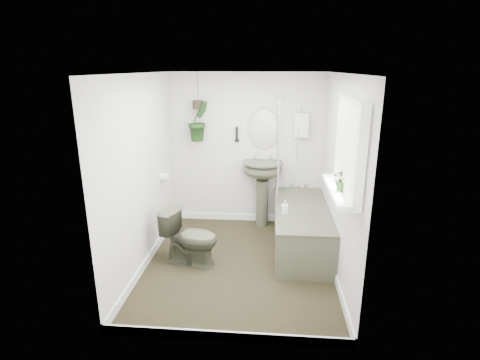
{
  "coord_description": "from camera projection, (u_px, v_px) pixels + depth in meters",
  "views": [
    {
      "loc": [
        0.36,
        -4.17,
        2.37
      ],
      "look_at": [
        0.0,
        0.15,
        1.05
      ],
      "focal_mm": 28.0,
      "sensor_mm": 36.0,
      "label": 1
    }
  ],
  "objects": [
    {
      "name": "toilet_roll_holder",
      "position": [
        164.0,
        177.0,
        5.19
      ],
      "size": [
        0.11,
        0.11,
        0.11
      ],
      "primitive_type": "cylinder",
      "rotation": [
        0.0,
        1.57,
        0.0
      ],
      "color": "white",
      "rests_on": "wall_left"
    },
    {
      "name": "oval_mirror",
      "position": [
        264.0,
        128.0,
        5.55
      ],
      "size": [
        0.46,
        0.03,
        0.62
      ],
      "primitive_type": "ellipsoid",
      "color": "#B6AA98",
      "rests_on": "wall_back"
    },
    {
      "name": "skirting",
      "position": [
        239.0,
        260.0,
        4.68
      ],
      "size": [
        2.3,
        2.8,
        0.1
      ],
      "primitive_type": "cube",
      "color": "white",
      "rests_on": "floor"
    },
    {
      "name": "wall_back",
      "position": [
        247.0,
        150.0,
        5.71
      ],
      "size": [
        2.3,
        0.02,
        2.3
      ],
      "primitive_type": "cube",
      "color": "white",
      "rests_on": "ground"
    },
    {
      "name": "ceiling",
      "position": [
        239.0,
        72.0,
        4.03
      ],
      "size": [
        2.3,
        2.8,
        0.02
      ],
      "primitive_type": "cube",
      "color": "white",
      "rests_on": "ground"
    },
    {
      "name": "window_recess",
      "position": [
        349.0,
        147.0,
        3.46
      ],
      "size": [
        0.08,
        1.0,
        0.9
      ],
      "primitive_type": "cube",
      "color": "white",
      "rests_on": "wall_right"
    },
    {
      "name": "floor",
      "position": [
        239.0,
        264.0,
        4.7
      ],
      "size": [
        2.3,
        2.8,
        0.02
      ],
      "primitive_type": "cube",
      "color": "black",
      "rests_on": "ground"
    },
    {
      "name": "shower_box",
      "position": [
        301.0,
        125.0,
        5.46
      ],
      "size": [
        0.2,
        0.1,
        0.35
      ],
      "primitive_type": "cube",
      "color": "white",
      "rests_on": "wall_back"
    },
    {
      "name": "wall_right",
      "position": [
        340.0,
        178.0,
        4.27
      ],
      "size": [
        0.02,
        2.8,
        2.3
      ],
      "primitive_type": "cube",
      "color": "white",
      "rests_on": "ground"
    },
    {
      "name": "sill_plant",
      "position": [
        344.0,
        179.0,
        3.48
      ],
      "size": [
        0.21,
        0.18,
        0.23
      ],
      "primitive_type": "imported",
      "rotation": [
        0.0,
        0.0,
        -0.01
      ],
      "color": "black",
      "rests_on": "window_sill"
    },
    {
      "name": "bathtub",
      "position": [
        301.0,
        228.0,
        5.02
      ],
      "size": [
        0.72,
        1.72,
        0.58
      ],
      "primitive_type": null,
      "color": "#404433",
      "rests_on": "floor"
    },
    {
      "name": "pedestal_sink",
      "position": [
        262.0,
        194.0,
        5.7
      ],
      "size": [
        0.61,
        0.52,
        1.03
      ],
      "primitive_type": null,
      "rotation": [
        0.0,
        0.0,
        0.01
      ],
      "color": "#404433",
      "rests_on": "floor"
    },
    {
      "name": "wall_left",
      "position": [
        142.0,
        173.0,
        4.45
      ],
      "size": [
        0.02,
        2.8,
        2.3
      ],
      "primitive_type": "cube",
      "color": "white",
      "rests_on": "ground"
    },
    {
      "name": "soap_bottle",
      "position": [
        285.0,
        207.0,
        4.72
      ],
      "size": [
        0.08,
        0.08,
        0.18
      ],
      "primitive_type": "imported",
      "rotation": [
        0.0,
        0.0,
        -0.04
      ],
      "color": "black",
      "rests_on": "bathtub"
    },
    {
      "name": "wall_sconce",
      "position": [
        237.0,
        134.0,
        5.6
      ],
      "size": [
        0.04,
        0.04,
        0.22
      ],
      "primitive_type": "cylinder",
      "color": "black",
      "rests_on": "wall_back"
    },
    {
      "name": "hanging_plant",
      "position": [
        199.0,
        121.0,
        5.48
      ],
      "size": [
        0.42,
        0.41,
        0.59
      ],
      "primitive_type": "imported",
      "rotation": [
        0.0,
        0.0,
        0.76
      ],
      "color": "black",
      "rests_on": "ceiling"
    },
    {
      "name": "hanging_pot",
      "position": [
        198.0,
        105.0,
        5.41
      ],
      "size": [
        0.16,
        0.16,
        0.12
      ],
      "primitive_type": "cylinder",
      "color": "black",
      "rests_on": "ceiling"
    },
    {
      "name": "window_sill",
      "position": [
        338.0,
        190.0,
        3.59
      ],
      "size": [
        0.18,
        1.0,
        0.04
      ],
      "primitive_type": "cube",
      "color": "white",
      "rests_on": "wall_right"
    },
    {
      "name": "wall_front",
      "position": [
        224.0,
        224.0,
        3.02
      ],
      "size": [
        2.3,
        0.02,
        2.3
      ],
      "primitive_type": "cube",
      "color": "white",
      "rests_on": "ground"
    },
    {
      "name": "bath_screen",
      "position": [
        278.0,
        148.0,
        5.23
      ],
      "size": [
        0.04,
        0.72,
        1.4
      ],
      "primitive_type": null,
      "color": "silver",
      "rests_on": "bathtub"
    },
    {
      "name": "window_blinds",
      "position": [
        345.0,
        147.0,
        3.47
      ],
      "size": [
        0.01,
        0.86,
        0.76
      ],
      "primitive_type": "cube",
      "color": "white",
      "rests_on": "wall_right"
    },
    {
      "name": "toilet",
      "position": [
        190.0,
        237.0,
        4.62
      ],
      "size": [
        0.75,
        0.53,
        0.7
      ],
      "primitive_type": "imported",
      "rotation": [
        0.0,
        0.0,
        1.34
      ],
      "color": "#404433",
      "rests_on": "floor"
    }
  ]
}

